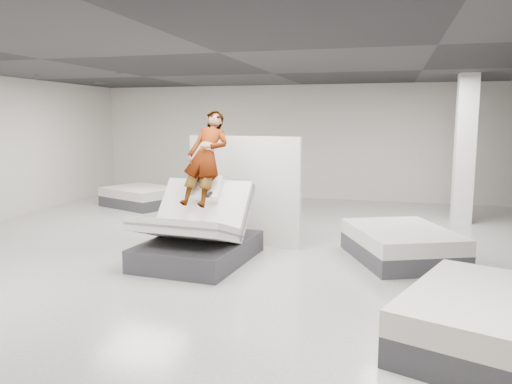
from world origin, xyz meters
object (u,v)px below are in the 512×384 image
at_px(person, 206,179).
at_px(remote, 209,195).
at_px(flat_bed_right_far, 401,244).
at_px(flat_bed_right_near, 493,323).
at_px(column, 465,150).
at_px(hero_bed, 197,237).
at_px(flat_bed_left_far, 141,197).
at_px(divider_panel, 244,191).

relative_size(person, remote, 11.92).
height_order(flat_bed_right_far, flat_bed_right_near, flat_bed_right_near).
bearing_deg(column, hero_bed, -135.55).
bearing_deg(hero_bed, flat_bed_left_far, 127.06).
xyz_separation_m(divider_panel, column, (4.06, 3.04, 0.62)).
distance_m(hero_bed, flat_bed_right_near, 4.45).
relative_size(person, divider_panel, 0.78).
distance_m(divider_panel, flat_bed_right_near, 4.98).
relative_size(flat_bed_left_far, column, 0.68).
distance_m(remote, flat_bed_right_near, 4.32).
bearing_deg(flat_bed_left_far, flat_bed_right_near, -41.90).
xyz_separation_m(divider_panel, flat_bed_left_far, (-3.70, 3.08, -0.73)).
height_order(remote, divider_panel, divider_panel).
distance_m(hero_bed, person, 0.95).
relative_size(hero_bed, remote, 15.04).
xyz_separation_m(divider_panel, flat_bed_right_near, (3.55, -3.42, -0.70)).
bearing_deg(person, remote, -57.85).
distance_m(person, column, 5.97).
distance_m(person, divider_panel, 1.09).
distance_m(flat_bed_right_far, flat_bed_left_far, 7.31).
height_order(hero_bed, person, person).
xyz_separation_m(remote, flat_bed_right_far, (2.90, 0.98, -0.84)).
bearing_deg(person, flat_bed_right_far, 16.07).
bearing_deg(flat_bed_left_far, column, -0.32).
bearing_deg(flat_bed_left_far, hero_bed, -52.94).
xyz_separation_m(hero_bed, flat_bed_left_far, (-3.32, 4.40, -0.16)).
bearing_deg(flat_bed_right_near, flat_bed_left_far, 138.10).
height_order(hero_bed, remote, hero_bed).
height_order(hero_bed, divider_panel, divider_panel).
bearing_deg(person, hero_bed, -90.00).
xyz_separation_m(hero_bed, flat_bed_right_far, (3.12, 0.95, -0.15)).
relative_size(hero_bed, person, 1.26).
height_order(person, remote, person).
relative_size(flat_bed_right_near, flat_bed_left_far, 1.11).
bearing_deg(person, flat_bed_right_near, -27.19).
bearing_deg(column, flat_bed_left_far, 179.68).
bearing_deg(column, divider_panel, -143.24).
bearing_deg(column, person, -137.68).
relative_size(hero_bed, flat_bed_right_far, 0.92).
distance_m(divider_panel, flat_bed_left_far, 4.86).
bearing_deg(hero_bed, flat_bed_right_near, -28.17).
height_order(remote, flat_bed_right_far, remote).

